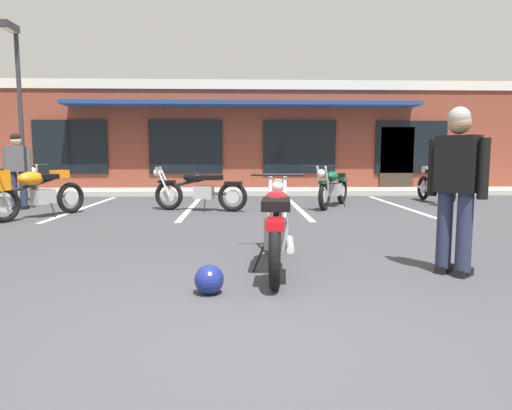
# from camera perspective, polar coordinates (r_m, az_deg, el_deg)

# --- Properties ---
(ground_plane) EXTENTS (80.00, 80.00, 0.00)m
(ground_plane) POSITION_cam_1_polar(r_m,az_deg,el_deg) (6.50, -1.18, -4.31)
(ground_plane) COLOR #3D3D42
(sidewalk_kerb) EXTENTS (22.00, 1.80, 0.14)m
(sidewalk_kerb) POSITION_cam_1_polar(r_m,az_deg,el_deg) (13.99, -1.64, 1.77)
(sidewalk_kerb) COLOR #A8A59E
(sidewalk_kerb) RESTS_ON ground_plane
(brick_storefront_building) EXTENTS (18.36, 6.67, 3.58)m
(brick_storefront_building) POSITION_cam_1_polar(r_m,az_deg,el_deg) (17.52, -1.74, 8.35)
(brick_storefront_building) COLOR brown
(brick_storefront_building) RESTS_ON ground_plane
(painted_stall_lines) EXTENTS (7.42, 4.80, 0.01)m
(painted_stall_lines) POSITION_cam_1_polar(r_m,az_deg,el_deg) (10.42, -1.50, -0.22)
(painted_stall_lines) COLOR silver
(painted_stall_lines) RESTS_ON ground_plane
(motorcycle_foreground_classic) EXTENTS (0.68, 2.11, 0.98)m
(motorcycle_foreground_classic) POSITION_cam_1_polar(r_m,az_deg,el_deg) (4.76, 2.62, -2.63)
(motorcycle_foreground_classic) COLOR black
(motorcycle_foreground_classic) RESTS_ON ground_plane
(motorcycle_red_sportbike) EXTENTS (2.08, 0.84, 0.98)m
(motorcycle_red_sportbike) POSITION_cam_1_polar(r_m,az_deg,el_deg) (9.72, -7.23, 1.97)
(motorcycle_red_sportbike) COLOR black
(motorcycle_red_sportbike) RESTS_ON ground_plane
(motorcycle_black_cruiser) EXTENTS (1.26, 1.92, 0.98)m
(motorcycle_black_cruiser) POSITION_cam_1_polar(r_m,az_deg,el_deg) (10.49, 9.83, 2.26)
(motorcycle_black_cruiser) COLOR black
(motorcycle_black_cruiser) RESTS_ON ground_plane
(motorcycle_silver_naked) EXTENTS (1.16, 1.97, 0.98)m
(motorcycle_silver_naked) POSITION_cam_1_polar(r_m,az_deg,el_deg) (12.95, -26.47, 2.45)
(motorcycle_silver_naked) COLOR black
(motorcycle_silver_naked) RESTS_ON ground_plane
(motorcycle_blue_standard) EXTENTS (1.30, 1.89, 0.98)m
(motorcycle_blue_standard) POSITION_cam_1_polar(r_m,az_deg,el_deg) (9.48, -26.42, 1.63)
(motorcycle_blue_standard) COLOR black
(motorcycle_blue_standard) RESTS_ON ground_plane
(motorcycle_green_cafe_racer) EXTENTS (0.66, 2.11, 0.98)m
(motorcycle_green_cafe_racer) POSITION_cam_1_polar(r_m,az_deg,el_deg) (11.97, 22.07, 2.70)
(motorcycle_green_cafe_racer) COLOR black
(motorcycle_green_cafe_racer) RESTS_ON ground_plane
(person_in_black_shirt) EXTENTS (0.60, 0.29, 1.68)m
(person_in_black_shirt) POSITION_cam_1_polar(r_m,az_deg,el_deg) (11.18, -28.07, 4.35)
(person_in_black_shirt) COLOR black
(person_in_black_shirt) RESTS_ON ground_plane
(person_in_shorts_foreground) EXTENTS (0.46, 0.53, 1.68)m
(person_in_shorts_foreground) POSITION_cam_1_polar(r_m,az_deg,el_deg) (4.86, 24.14, 2.79)
(person_in_shorts_foreground) COLOR black
(person_in_shorts_foreground) RESTS_ON ground_plane
(helmet_on_pavement) EXTENTS (0.26, 0.26, 0.26)m
(helmet_on_pavement) POSITION_cam_1_polar(r_m,az_deg,el_deg) (3.98, -5.97, -9.40)
(helmet_on_pavement) COLOR navy
(helmet_on_pavement) RESTS_ON ground_plane
(parking_lot_lamp_post) EXTENTS (0.24, 0.76, 4.66)m
(parking_lot_lamp_post) POSITION_cam_1_polar(r_m,az_deg,el_deg) (14.23, -28.10, 13.12)
(parking_lot_lamp_post) COLOR #2D2D33
(parking_lot_lamp_post) RESTS_ON ground_plane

